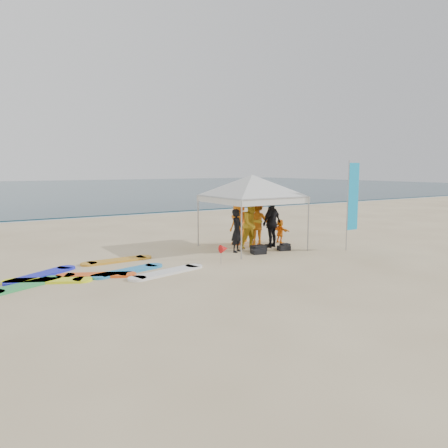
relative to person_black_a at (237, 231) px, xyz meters
The scene contains 14 objects.
ground 3.87m from the person_black_a, 122.64° to the right, with size 120.00×120.00×0.00m, color beige.
ocean 56.86m from the person_black_a, 92.05° to the left, with size 160.00×84.00×0.08m, color #0C2633.
shoreline_foam 15.18m from the person_black_a, 97.73° to the left, with size 160.00×1.20×0.01m, color silver.
person_black_a is the anchor object (origin of this frame).
person_yellow 0.95m from the person_black_a, 17.15° to the left, with size 0.95×0.74×1.95m, color gold.
person_orange_a 1.69m from the person_black_a, 27.42° to the left, with size 1.24×0.72×1.93m, color #C36111.
person_black_b 1.76m from the person_black_a, ahead, with size 1.14×0.48×1.95m, color black.
person_orange_b 1.70m from the person_black_a, 53.08° to the left, with size 0.91×0.59×1.87m, color orange.
person_seated 2.80m from the person_black_a, 14.93° to the left, with size 0.94×0.30×1.01m, color orange.
canopy_tent 2.31m from the person_black_a, 21.21° to the left, with size 4.40×4.40×3.32m.
feather_flag 4.63m from the person_black_a, 26.56° to the right, with size 0.58×0.04×3.46m.
marker_pennant 2.09m from the person_black_a, 136.01° to the right, with size 0.28×0.28×0.64m.
gear_pile 1.40m from the person_black_a, 25.38° to the right, with size 1.98×0.85×0.22m.
surfboard_spread 5.71m from the person_black_a, behind, with size 5.89×3.27×0.07m.
Camera 1 is at (-7.06, -10.33, 3.18)m, focal length 35.00 mm.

